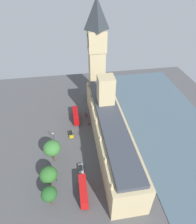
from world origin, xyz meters
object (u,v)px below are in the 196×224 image
Objects in this scene: parliament_building at (110,129)px; double_decker_bus_trailing at (76,116)px; pedestrian_under_trees at (86,116)px; plane_tree_far_end at (52,148)px; street_lamp_slot_10 at (53,136)px; street_lamp_slot_11 at (55,173)px; car_yellow_cab_by_river_gate at (71,134)px; car_silver_leading at (81,168)px; plane_tree_midblock at (49,194)px; pedestrian_near_tower at (86,114)px; clock_tower at (97,52)px; pedestrian_corner at (89,123)px; plane_tree_kerbside at (49,175)px; double_decker_bus_opposite_hall at (83,191)px.

double_decker_bus_trailing is at bearing -52.76° from parliament_building.
plane_tree_far_end reaches higher than pedestrian_under_trees.
street_lamp_slot_10 is 0.92× the size of street_lamp_slot_11.
parliament_building is 18.81m from car_yellow_cab_by_river_gate.
car_silver_leading is 16.88m from plane_tree_midblock.
street_lamp_slot_10 is at bearing 134.93° from pedestrian_near_tower.
clock_tower is 7.44× the size of street_lamp_slot_11.
car_silver_leading reaches higher than pedestrian_corner.
pedestrian_near_tower is 32.19m from plane_tree_far_end.
parliament_building is 9.73× the size of street_lamp_slot_10.
clock_tower is at bearing -125.12° from street_lamp_slot_10.
plane_tree_kerbside is 2.73m from street_lamp_slot_11.
plane_tree_midblock is at bearing 88.80° from street_lamp_slot_10.
pedestrian_corner is (-8.91, -6.10, -0.12)m from car_yellow_cab_by_river_gate.
double_decker_bus_trailing is 11.40m from car_yellow_cab_by_river_gate.
clock_tower is at bearing -102.19° from double_decker_bus_opposite_hall.
clock_tower is 42.96m from car_yellow_cab_by_river_gate.
car_silver_leading is 0.47× the size of plane_tree_kerbside.
car_yellow_cab_by_river_gate is (16.52, 29.89, -26.07)m from clock_tower.
pedestrian_under_trees is at bearing -96.84° from double_decker_bus_opposite_hall.
parliament_building reaches higher than double_decker_bus_trailing.
plane_tree_kerbside is at bearing -178.10° from pedestrian_corner.
parliament_building reaches higher than double_decker_bus_opposite_hall.
street_lamp_slot_11 is at bearing 66.30° from clock_tower.
parliament_building is 23.90m from street_lamp_slot_10.
car_silver_leading is 26.05m from pedestrian_corner.
pedestrian_near_tower is at bearing -113.81° from plane_tree_kerbside.
double_decker_bus_opposite_hall is 43.89m from pedestrian_near_tower.
pedestrian_corner is at bearing -114.27° from plane_tree_midblock.
double_decker_bus_trailing is 18.14m from street_lamp_slot_10.
parliament_building reaches higher than street_lamp_slot_10.
pedestrian_corner is 34.99m from plane_tree_kerbside.
double_decker_bus_trailing is 1.01× the size of plane_tree_far_end.
street_lamp_slot_11 reaches higher than pedestrian_near_tower.
double_decker_bus_opposite_hall is at bearing -171.71° from plane_tree_midblock.
street_lamp_slot_10 is at bearing -91.20° from plane_tree_midblock.
clock_tower is 6.03× the size of plane_tree_midblock.
car_yellow_cab_by_river_gate is 0.66× the size of street_lamp_slot_10.
double_decker_bus_opposite_hall is 27.55m from street_lamp_slot_10.
plane_tree_midblock reaches higher than car_yellow_cab_by_river_gate.
clock_tower is 12.75× the size of car_silver_leading.
plane_tree_midblock is 0.98× the size of plane_tree_kerbside.
car_silver_leading is 0.39× the size of plane_tree_far_end.
clock_tower reaches higher than plane_tree_kerbside.
street_lamp_slot_11 is at bearing 171.59° from pedestrian_under_trees.
parliament_building is 30.07m from plane_tree_kerbside.
parliament_building reaches higher than pedestrian_corner.
plane_tree_far_end is at bearing -91.98° from plane_tree_midblock.
clock_tower reaches higher than street_lamp_slot_10.
plane_tree_far_end is (23.77, 43.29, -19.39)m from clock_tower.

